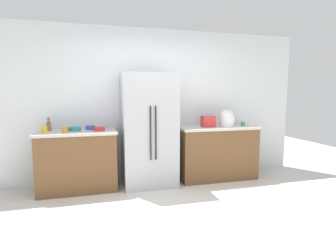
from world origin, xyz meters
TOP-DOWN VIEW (x-y plane):
  - ground_plane at (0.00, 0.00)m, footprint 11.17×11.17m
  - kitchen_back_panel at (0.00, 1.80)m, footprint 5.58×0.10m
  - counter_left at (-1.21, 1.45)m, footprint 1.18×0.61m
  - counter_right at (1.12, 1.45)m, footprint 1.39×0.61m
  - refrigerator at (-0.09, 1.42)m, footprint 0.86×0.66m
  - toaster at (0.94, 1.42)m, footprint 0.21×0.18m
  - rice_cooker at (1.29, 1.39)m, footprint 0.26×0.26m
  - bottle_a at (-1.63, 1.59)m, footprint 0.07×0.07m
  - cup_a at (-1.37, 1.37)m, footprint 0.09×0.09m
  - cup_b at (1.60, 1.39)m, footprint 0.07×0.07m
  - cup_c at (1.12, 1.61)m, footprint 0.09×0.09m
  - cup_d at (-1.66, 1.39)m, footprint 0.08×0.08m
  - bowl_a at (-1.25, 1.50)m, footprint 0.19×0.19m
  - bowl_b at (-0.88, 1.40)m, footprint 0.18×0.18m
  - bowl_c at (-1.01, 1.58)m, footprint 0.14×0.14m

SIDE VIEW (x-z plane):
  - ground_plane at x=0.00m, z-range 0.00..0.00m
  - counter_right at x=1.12m, z-range 0.00..0.93m
  - counter_left at x=-1.21m, z-range 0.00..0.93m
  - refrigerator at x=-0.09m, z-range 0.00..1.82m
  - bowl_b at x=-0.88m, z-range 0.93..0.99m
  - bowl_a at x=-1.25m, z-range 0.93..0.99m
  - bowl_c at x=-1.01m, z-range 0.93..0.99m
  - cup_b at x=1.60m, z-range 0.93..1.00m
  - cup_a at x=-1.37m, z-range 0.93..1.01m
  - cup_c at x=1.12m, z-range 0.93..1.01m
  - cup_d at x=-1.66m, z-range 0.93..1.02m
  - bottle_a at x=-1.63m, z-range 0.91..1.11m
  - toaster at x=0.94m, z-range 0.93..1.12m
  - rice_cooker at x=1.29m, z-range 0.92..1.21m
  - kitchen_back_panel at x=0.00m, z-range 0.00..2.60m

